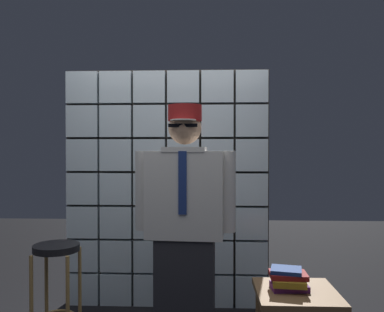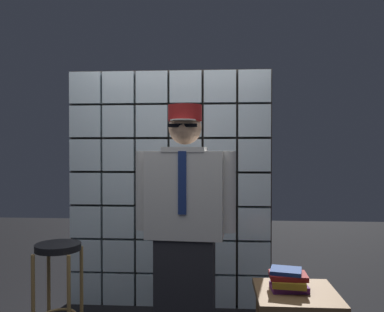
{
  "view_description": "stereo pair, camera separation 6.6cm",
  "coord_description": "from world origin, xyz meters",
  "px_view_note": "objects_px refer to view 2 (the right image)",
  "views": [
    {
      "loc": [
        0.4,
        -2.41,
        1.49
      ],
      "look_at": [
        0.29,
        0.36,
        1.45
      ],
      "focal_mm": 37.07,
      "sensor_mm": 36.0,
      "label": 1
    },
    {
      "loc": [
        0.47,
        -2.4,
        1.49
      ],
      "look_at": [
        0.29,
        0.36,
        1.45
      ],
      "focal_mm": 37.07,
      "sensor_mm": 36.0,
      "label": 2
    }
  ],
  "objects_px": {
    "book_stack": "(288,280)",
    "bar_stool": "(58,270)",
    "standing_person": "(185,227)",
    "side_table": "(296,304)"
  },
  "relations": [
    {
      "from": "bar_stool",
      "to": "book_stack",
      "type": "height_order",
      "value": "bar_stool"
    },
    {
      "from": "standing_person",
      "to": "bar_stool",
      "type": "distance_m",
      "value": 1.04
    },
    {
      "from": "side_table",
      "to": "standing_person",
      "type": "bearing_deg",
      "value": 163.68
    },
    {
      "from": "standing_person",
      "to": "book_stack",
      "type": "bearing_deg",
      "value": -12.5
    },
    {
      "from": "standing_person",
      "to": "side_table",
      "type": "height_order",
      "value": "standing_person"
    },
    {
      "from": "bar_stool",
      "to": "side_table",
      "type": "height_order",
      "value": "bar_stool"
    },
    {
      "from": "side_table",
      "to": "book_stack",
      "type": "distance_m",
      "value": 0.16
    },
    {
      "from": "book_stack",
      "to": "bar_stool",
      "type": "bearing_deg",
      "value": 169.37
    },
    {
      "from": "book_stack",
      "to": "side_table",
      "type": "bearing_deg",
      "value": -12.83
    },
    {
      "from": "standing_person",
      "to": "bar_stool",
      "type": "height_order",
      "value": "standing_person"
    }
  ]
}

